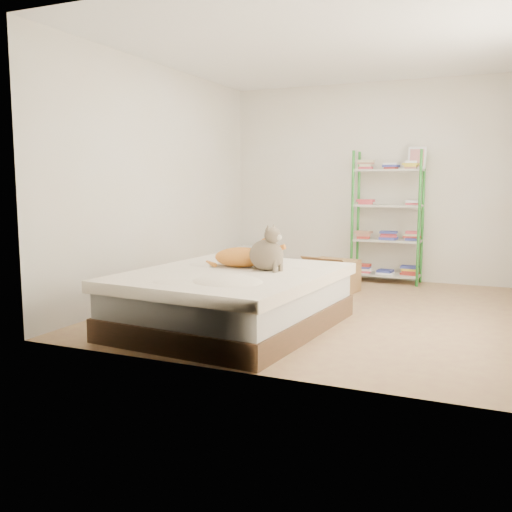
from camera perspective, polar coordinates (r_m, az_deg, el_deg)
The scene contains 7 objects.
room at distance 5.79m, azimuth 6.64°, elevation 7.34°, with size 3.81×4.21×2.61m.
bed at distance 5.13m, azimuth -2.38°, elevation -4.36°, with size 1.78×2.15×0.51m.
orange_cat at distance 5.31m, azimuth -1.48°, elevation 0.15°, with size 0.58×0.31×0.24m, color gold, non-canonical shape.
grey_cat at distance 5.09m, azimuth 1.03°, elevation 0.78°, with size 0.29×0.35×0.40m, color #7D6F59, non-canonical shape.
shelf_unit at distance 7.56m, azimuth 13.04°, elevation 3.55°, with size 0.89×0.36×1.74m.
cardboard_box at distance 6.87m, azimuth 7.67°, elevation -1.94°, with size 0.62×0.62×0.44m.
white_bin at distance 8.18m, azimuth -0.66°, elevation -0.35°, with size 0.35×0.31×0.39m.
Camera 1 is at (1.71, -5.53, 1.31)m, focal length 40.00 mm.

